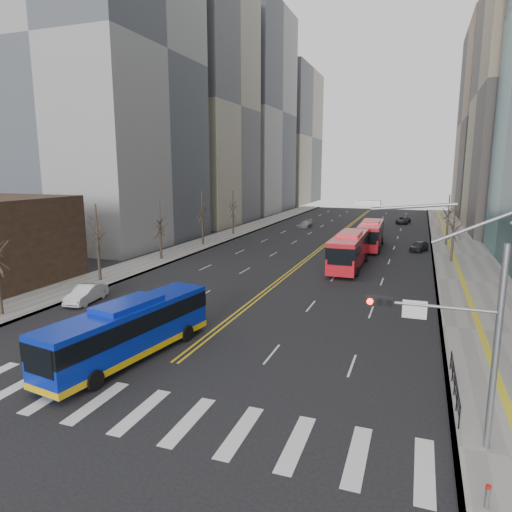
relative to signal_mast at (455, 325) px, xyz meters
The scene contains 16 objects.
ground 14.73m from the signal_mast, behind, with size 220.00×220.00×0.00m, color black.
sidewalk_right 43.43m from the signal_mast, 85.04° to the left, with size 7.00×130.00×0.15m, color gray.
sidewalk_left 52.80m from the signal_mast, 125.14° to the left, with size 5.00×130.00×0.15m, color gray.
crosswalk 14.73m from the signal_mast, behind, with size 26.70×4.00×0.01m.
centerline 54.98m from the signal_mast, 104.56° to the left, with size 0.55×100.00×0.01m.
office_towers 70.52m from the signal_mast, 101.59° to the left, with size 83.00×134.00×58.00m.
signal_mast is the anchor object (origin of this frame).
pedestrian_railing 5.71m from the signal_mast, 82.40° to the left, with size 0.06×6.06×1.02m.
street_trees 38.71m from the signal_mast, 122.76° to the left, with size 35.20×47.20×7.60m.
blue_bus 16.95m from the signal_mast, behind, with size 4.18×11.71×3.35m.
red_bus_near 32.33m from the signal_mast, 105.12° to the left, with size 3.10×12.24×3.85m.
red_bus_far 45.27m from the signal_mast, 99.56° to the left, with size 3.21×11.91×3.74m.
car_white 28.74m from the signal_mast, 157.45° to the left, with size 1.49×4.27×1.41m, color silver.
car_dark_mid 44.61m from the signal_mast, 91.63° to the left, with size 1.59×3.94×1.34m, color black.
car_silver 66.48m from the signal_mast, 108.38° to the left, with size 1.77×4.36×1.27m, color gray.
car_dark_far 75.43m from the signal_mast, 93.36° to the left, with size 2.17×4.70×1.31m, color black.
Camera 1 is at (12.24, -15.70, 10.58)m, focal length 32.00 mm.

